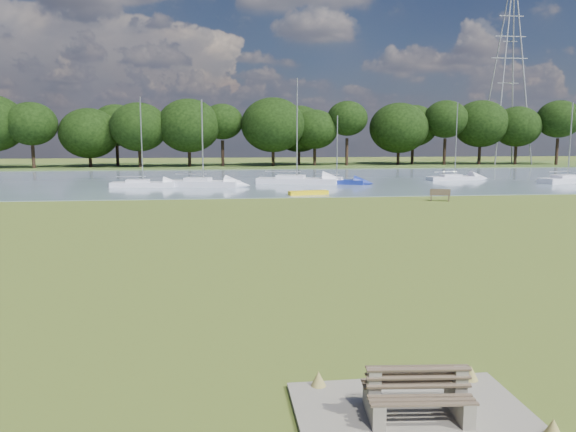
{
  "coord_description": "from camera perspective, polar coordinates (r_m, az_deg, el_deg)",
  "views": [
    {
      "loc": [
        -3.35,
        -22.92,
        4.97
      ],
      "look_at": [
        -0.82,
        -2.0,
        1.97
      ],
      "focal_mm": 35.0,
      "sensor_mm": 36.0,
      "label": 1
    }
  ],
  "objects": [
    {
      "name": "riverbank_bench",
      "position": [
        45.02,
        15.19,
        2.08
      ],
      "size": [
        1.6,
        0.96,
        0.95
      ],
      "rotation": [
        0.0,
        0.0,
        -0.35
      ],
      "color": "brown",
      "rests_on": "ground"
    },
    {
      "name": "ground",
      "position": [
        23.69,
        1.39,
        -4.01
      ],
      "size": [
        220.0,
        220.0,
        0.0
      ],
      "primitive_type": "plane",
      "color": "brown"
    },
    {
      "name": "sailboat_0",
      "position": [
        56.23,
        -8.68,
        3.5
      ],
      "size": [
        7.34,
        3.92,
        8.49
      ],
      "rotation": [
        0.0,
        0.0,
        -0.29
      ],
      "color": "silver",
      "rests_on": "river"
    },
    {
      "name": "kayak",
      "position": [
        47.74,
        2.09,
        2.38
      ],
      "size": [
        3.52,
        1.44,
        0.34
      ],
      "primitive_type": "cube",
      "rotation": [
        0.0,
        0.0,
        0.19
      ],
      "color": "yellow",
      "rests_on": "river"
    },
    {
      "name": "far_bank",
      "position": [
        95.11,
        -4.9,
        5.07
      ],
      "size": [
        220.0,
        20.0,
        0.4
      ],
      "primitive_type": "cube",
      "color": "#4C6626",
      "rests_on": "ground"
    },
    {
      "name": "sailboat_3",
      "position": [
        58.78,
        4.91,
        3.67
      ],
      "size": [
        5.87,
        3.64,
        7.03
      ],
      "rotation": [
        0.0,
        0.0,
        -0.39
      ],
      "color": "navy",
      "rests_on": "river"
    },
    {
      "name": "sailboat_4",
      "position": [
        67.07,
        26.49,
        3.48
      ],
      "size": [
        7.34,
        4.2,
        8.47
      ],
      "rotation": [
        0.0,
        0.0,
        0.33
      ],
      "color": "silver",
      "rests_on": "river"
    },
    {
      "name": "river",
      "position": [
        65.2,
        -3.95,
        3.71
      ],
      "size": [
        220.0,
        40.0,
        0.1
      ],
      "primitive_type": "cube",
      "color": "slate",
      "rests_on": "ground"
    },
    {
      "name": "concrete_pad",
      "position": [
        10.73,
        12.89,
        -19.42
      ],
      "size": [
        4.2,
        3.2,
        0.1
      ],
      "primitive_type": "cube",
      "color": "gray",
      "rests_on": "ground"
    },
    {
      "name": "sailboat_6",
      "position": [
        66.38,
        16.52,
        3.86
      ],
      "size": [
        6.48,
        2.53,
        8.68
      ],
      "rotation": [
        0.0,
        0.0,
        0.12
      ],
      "color": "silver",
      "rests_on": "river"
    },
    {
      "name": "sailboat_8",
      "position": [
        58.93,
        0.82,
        3.82
      ],
      "size": [
        8.69,
        4.49,
        10.84
      ],
      "rotation": [
        0.0,
        0.0,
        -0.27
      ],
      "color": "silver",
      "rests_on": "river"
    },
    {
      "name": "bench_pair",
      "position": [
        10.53,
        12.97,
        -17.25
      ],
      "size": [
        1.9,
        1.23,
        0.98
      ],
      "rotation": [
        0.0,
        0.0,
        -0.09
      ],
      "color": "gray",
      "rests_on": "concrete_pad"
    },
    {
      "name": "pylon",
      "position": [
        106.01,
        21.57,
        14.88
      ],
      "size": [
        6.56,
        4.6,
        29.48
      ],
      "color": "#A4A4A4",
      "rests_on": "far_bank"
    },
    {
      "name": "sailboat_1",
      "position": [
        57.07,
        -14.59,
        3.33
      ],
      "size": [
        6.25,
        1.96,
        8.73
      ],
      "rotation": [
        0.0,
        0.0,
        -0.04
      ],
      "color": "silver",
      "rests_on": "river"
    },
    {
      "name": "tree_line",
      "position": [
        90.95,
        -7.76,
        9.12
      ],
      "size": [
        132.32,
        9.36,
        11.33
      ],
      "color": "black",
      "rests_on": "far_bank"
    }
  ]
}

